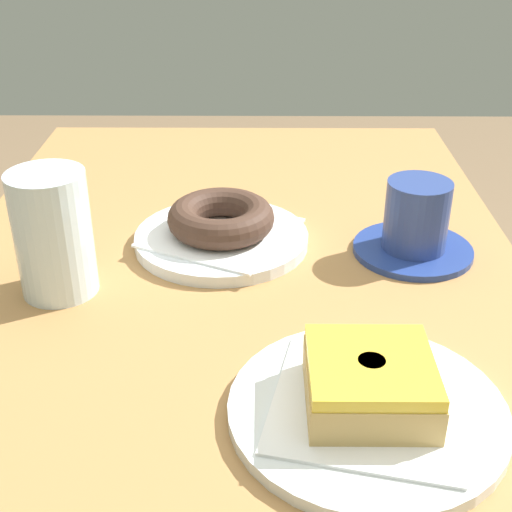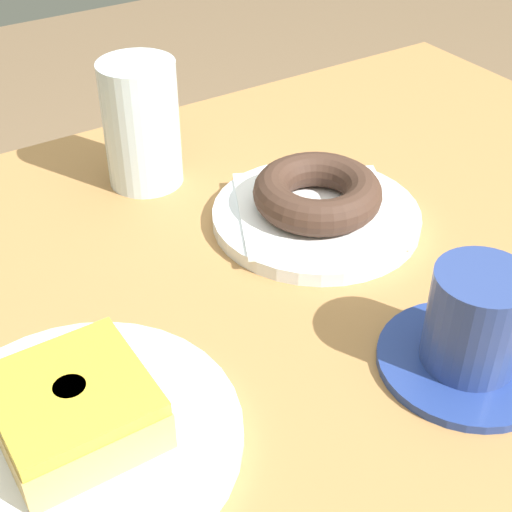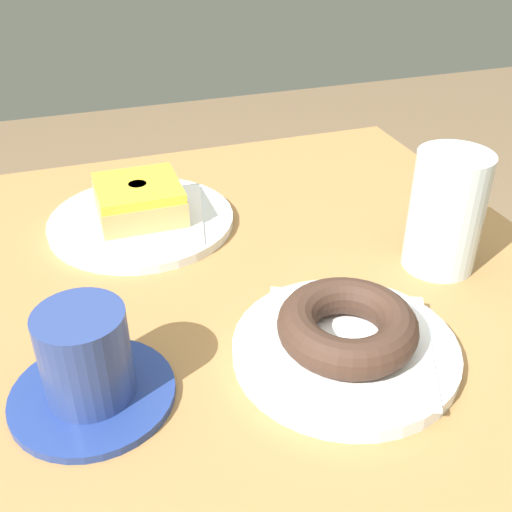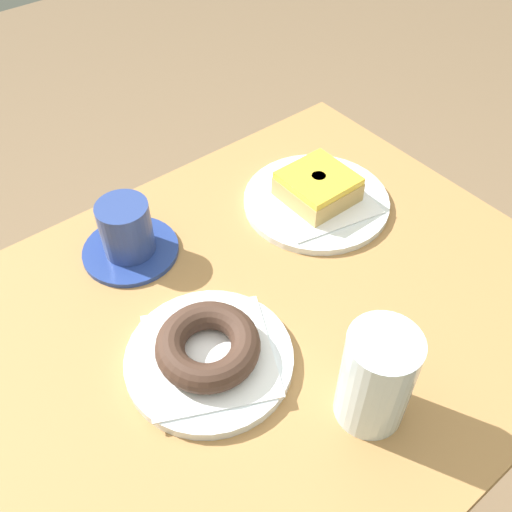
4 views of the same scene
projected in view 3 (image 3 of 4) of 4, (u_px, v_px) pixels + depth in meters
table at (304, 404)px, 0.64m from camera, size 0.94×0.65×0.78m
plate_glazed_square at (142, 221)px, 0.76m from camera, size 0.23×0.23×0.01m
napkin_glazed_square at (141, 216)px, 0.76m from camera, size 0.18×0.18×0.00m
donut_glazed_square at (139, 199)px, 0.74m from camera, size 0.10×0.10×0.04m
plate_chocolate_ring at (345, 349)px, 0.56m from camera, size 0.20×0.20×0.01m
napkin_chocolate_ring at (346, 342)px, 0.55m from camera, size 0.20×0.20×0.00m
donut_chocolate_ring at (347, 326)px, 0.54m from camera, size 0.13×0.13×0.04m
water_glass at (446, 212)px, 0.65m from camera, size 0.08×0.08×0.13m
coffee_cup at (87, 364)px, 0.49m from camera, size 0.14×0.14×0.09m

